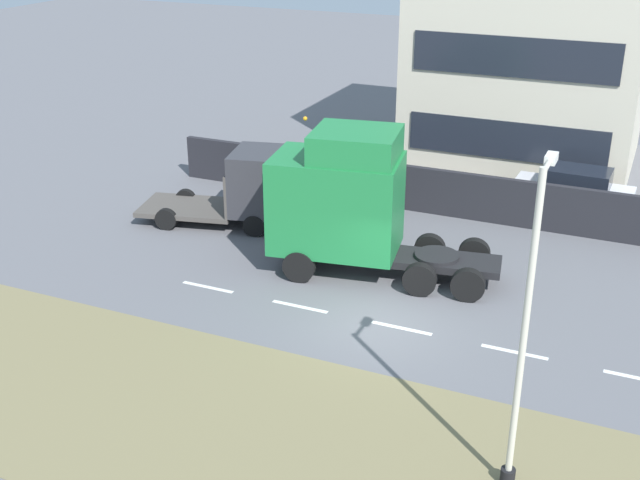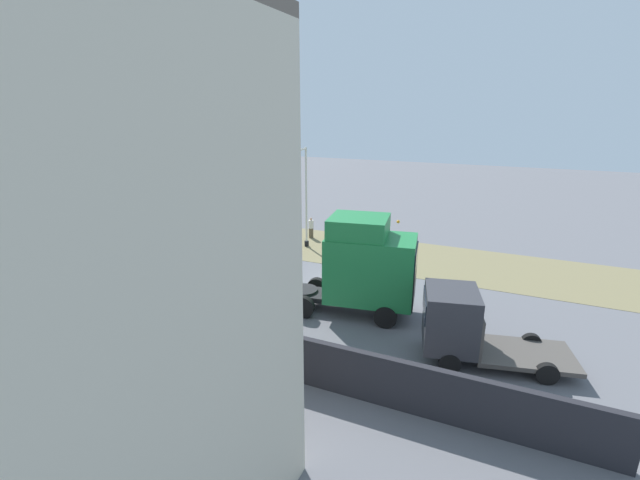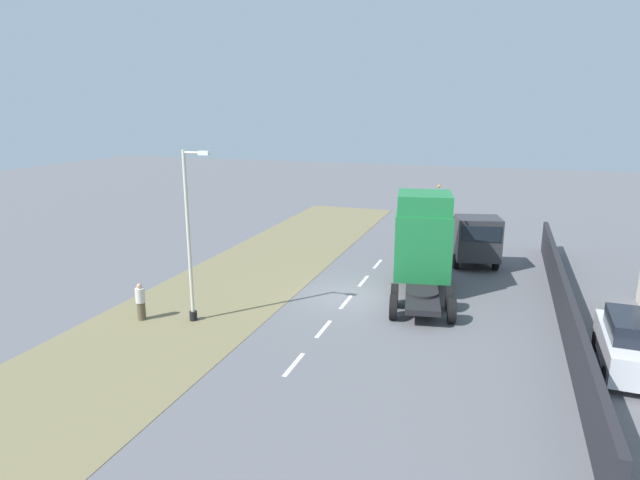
{
  "view_description": "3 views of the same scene",
  "coord_description": "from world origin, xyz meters",
  "px_view_note": "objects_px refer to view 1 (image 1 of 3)",
  "views": [
    {
      "loc": [
        -19.16,
        -6.61,
        11.39
      ],
      "look_at": [
        -1.18,
        1.32,
        2.85
      ],
      "focal_mm": 45.0,
      "sensor_mm": 36.0,
      "label": 1
    },
    {
      "loc": [
        20.8,
        8.06,
        9.38
      ],
      "look_at": [
        0.01,
        -1.33,
        2.41
      ],
      "focal_mm": 24.0,
      "sensor_mm": 36.0,
      "label": 2
    },
    {
      "loc": [
        6.24,
        -22.63,
        8.53
      ],
      "look_at": [
        -1.54,
        0.17,
        2.57
      ],
      "focal_mm": 30.0,
      "sensor_mm": 36.0,
      "label": 3
    }
  ],
  "objects_px": {
    "flatbed_truck": "(249,186)",
    "parked_car": "(573,194)",
    "lorry_cab": "(345,202)",
    "lamp_post": "(523,349)"
  },
  "relations": [
    {
      "from": "parked_car",
      "to": "lamp_post",
      "type": "distance_m",
      "value": 16.19
    },
    {
      "from": "lorry_cab",
      "to": "flatbed_truck",
      "type": "bearing_deg",
      "value": 55.19
    },
    {
      "from": "lorry_cab",
      "to": "lamp_post",
      "type": "relative_size",
      "value": 1.08
    },
    {
      "from": "lorry_cab",
      "to": "flatbed_truck",
      "type": "height_order",
      "value": "lorry_cab"
    },
    {
      "from": "lorry_cab",
      "to": "parked_car",
      "type": "bearing_deg",
      "value": -47.45
    },
    {
      "from": "parked_car",
      "to": "flatbed_truck",
      "type": "bearing_deg",
      "value": 119.32
    },
    {
      "from": "lorry_cab",
      "to": "lamp_post",
      "type": "xyz_separation_m",
      "value": [
        -8.19,
        -7.06,
        0.86
      ]
    },
    {
      "from": "flatbed_truck",
      "to": "parked_car",
      "type": "distance_m",
      "value": 12.19
    },
    {
      "from": "lorry_cab",
      "to": "flatbed_truck",
      "type": "distance_m",
      "value": 5.27
    },
    {
      "from": "lamp_post",
      "to": "flatbed_truck",
      "type": "bearing_deg",
      "value": 48.4
    }
  ]
}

